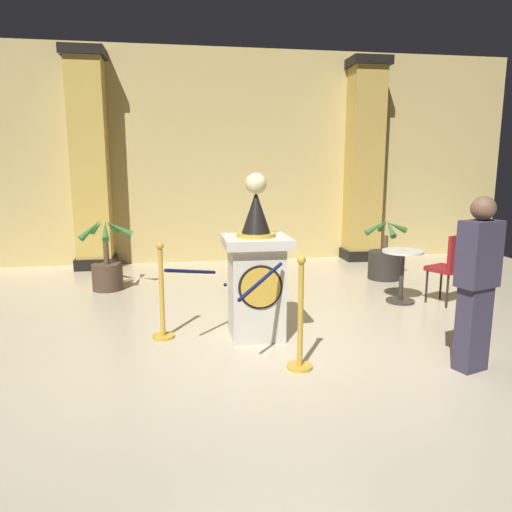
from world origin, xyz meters
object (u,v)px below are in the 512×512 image
at_px(cafe_chair_red, 451,263).
at_px(potted_palm_right, 385,261).
at_px(cafe_table, 402,269).
at_px(pedestal_clock, 256,275).
at_px(stanchion_near, 162,305).
at_px(stanchion_far, 300,330).
at_px(potted_palm_left, 107,267).
at_px(bystander_guest, 477,281).

bearing_deg(cafe_chair_red, potted_palm_right, 98.40).
bearing_deg(potted_palm_right, cafe_table, -104.73).
distance_m(pedestal_clock, cafe_chair_red, 2.87).
height_order(stanchion_near, cafe_chair_red, stanchion_near).
height_order(pedestal_clock, stanchion_far, pedestal_clock).
relative_size(pedestal_clock, cafe_chair_red, 1.86).
xyz_separation_m(potted_palm_right, cafe_chair_red, (0.23, -1.56, 0.27)).
bearing_deg(pedestal_clock, cafe_chair_red, 15.77).
bearing_deg(potted_palm_right, cafe_chair_red, -81.60).
distance_m(potted_palm_left, cafe_table, 4.29).
xyz_separation_m(stanchion_far, bystander_guest, (1.55, -0.28, 0.47)).
bearing_deg(pedestal_clock, stanchion_far, -73.98).
bearing_deg(stanchion_near, potted_palm_left, 111.44).
height_order(stanchion_far, potted_palm_left, potted_palm_left).
xyz_separation_m(stanchion_near, cafe_table, (3.19, 0.89, 0.09)).
xyz_separation_m(pedestal_clock, potted_palm_right, (2.53, 2.34, -0.40)).
height_order(pedestal_clock, cafe_table, pedestal_clock).
distance_m(pedestal_clock, stanchion_far, 1.00).
height_order(stanchion_far, bystander_guest, bystander_guest).
distance_m(potted_palm_right, cafe_chair_red, 1.60).
xyz_separation_m(pedestal_clock, stanchion_far, (0.26, -0.91, -0.32)).
relative_size(potted_palm_left, bystander_guest, 0.69).
xyz_separation_m(potted_palm_right, cafe_table, (-0.35, -1.34, 0.16)).
relative_size(bystander_guest, cafe_chair_red, 1.67).
xyz_separation_m(stanchion_far, potted_palm_left, (-2.15, 3.25, -0.03)).
bearing_deg(potted_palm_left, potted_palm_right, -0.02).
bearing_deg(potted_palm_left, cafe_table, -18.23).
relative_size(stanchion_far, potted_palm_left, 0.96).
bearing_deg(stanchion_far, cafe_table, 44.91).
relative_size(pedestal_clock, potted_palm_left, 1.60).
bearing_deg(cafe_table, potted_palm_left, 161.77).
distance_m(pedestal_clock, cafe_table, 2.41).
distance_m(potted_palm_right, cafe_table, 1.39).
bearing_deg(cafe_chair_red, potted_palm_left, 161.48).
relative_size(stanchion_near, stanchion_far, 0.99).
bearing_deg(stanchion_far, potted_palm_left, 123.50).
bearing_deg(bystander_guest, pedestal_clock, 146.69).
height_order(potted_palm_right, cafe_chair_red, potted_palm_right).
bearing_deg(potted_palm_right, pedestal_clock, -137.29).
bearing_deg(bystander_guest, stanchion_near, 155.34).
xyz_separation_m(stanchion_near, potted_palm_left, (-0.88, 2.23, -0.02)).
relative_size(pedestal_clock, stanchion_far, 1.67).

